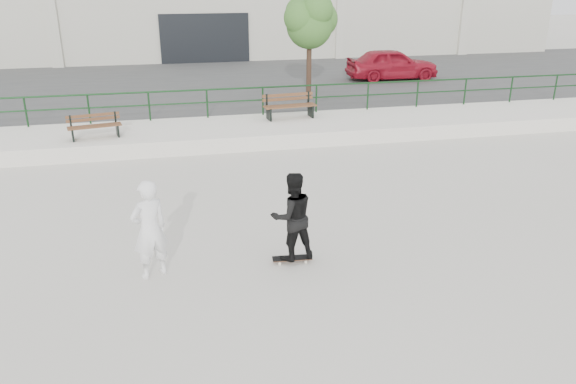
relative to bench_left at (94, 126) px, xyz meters
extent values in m
plane|color=#B6B2A7|center=(4.66, -8.94, -0.87)|extent=(120.00, 120.00, 0.00)
cube|color=silver|center=(4.66, 0.56, -0.62)|extent=(30.00, 3.00, 0.50)
cube|color=#404040|center=(4.66, 9.06, -0.62)|extent=(60.00, 14.00, 0.50)
cylinder|color=#153A19|center=(4.66, 1.86, 0.63)|extent=(28.00, 0.06, 0.06)
cylinder|color=#153A19|center=(4.66, 1.86, 0.18)|extent=(28.00, 0.05, 0.05)
cylinder|color=#153A19|center=(-2.34, 1.86, 0.13)|extent=(0.06, 0.06, 1.00)
cylinder|color=#153A19|center=(-0.34, 1.86, 0.13)|extent=(0.06, 0.06, 1.00)
cylinder|color=#153A19|center=(1.66, 1.86, 0.13)|extent=(0.06, 0.06, 1.00)
cylinder|color=#153A19|center=(3.66, 1.86, 0.13)|extent=(0.06, 0.06, 1.00)
cylinder|color=#153A19|center=(5.66, 1.86, 0.13)|extent=(0.06, 0.06, 1.00)
cylinder|color=#153A19|center=(7.66, 1.86, 0.13)|extent=(0.06, 0.06, 1.00)
cylinder|color=#153A19|center=(9.66, 1.86, 0.13)|extent=(0.06, 0.06, 1.00)
cylinder|color=#153A19|center=(11.66, 1.86, 0.13)|extent=(0.06, 0.06, 1.00)
cylinder|color=#153A19|center=(13.66, 1.86, 0.13)|extent=(0.06, 0.06, 1.00)
cylinder|color=#153A19|center=(15.66, 1.86, 0.13)|extent=(0.06, 0.06, 1.00)
cylinder|color=#153A19|center=(17.66, 1.86, 0.13)|extent=(0.06, 0.06, 1.00)
cube|color=black|center=(4.66, 15.01, 0.73)|extent=(5.00, 0.15, 3.20)
cube|color=#B8B6A5|center=(-3.34, 14.96, 2.23)|extent=(0.60, 0.25, 6.20)
cube|color=#B8B6A5|center=(12.66, 14.96, 2.23)|extent=(0.60, 0.25, 6.20)
cube|color=#B8B6A5|center=(20.66, 14.96, 2.23)|extent=(0.60, 0.25, 6.20)
cube|color=#543C1C|center=(0.04, -0.21, 0.02)|extent=(1.60, 0.42, 0.04)
cube|color=#543C1C|center=(0.01, -0.06, 0.02)|extent=(1.60, 0.42, 0.04)
cube|color=#543C1C|center=(-0.02, 0.10, 0.02)|extent=(1.60, 0.42, 0.04)
cube|color=#543C1C|center=(-0.03, 0.17, 0.19)|extent=(1.59, 0.35, 0.09)
cube|color=#543C1C|center=(-0.03, 0.17, 0.31)|extent=(1.59, 0.35, 0.09)
cube|color=black|center=(-0.65, -0.19, -0.18)|extent=(0.14, 0.45, 0.38)
cube|color=black|center=(-0.69, 0.04, 0.19)|extent=(0.06, 0.05, 0.38)
cube|color=black|center=(0.67, 0.07, -0.18)|extent=(0.14, 0.45, 0.38)
cube|color=black|center=(0.62, 0.30, 0.19)|extent=(0.06, 0.05, 0.38)
cube|color=#543C1C|center=(6.52, 0.95, 0.08)|extent=(1.87, 0.30, 0.04)
cube|color=#543C1C|center=(6.50, 1.13, 0.08)|extent=(1.87, 0.30, 0.04)
cube|color=#543C1C|center=(6.49, 1.32, 0.08)|extent=(1.87, 0.30, 0.04)
cube|color=#543C1C|center=(6.48, 1.40, 0.28)|extent=(1.87, 0.22, 0.10)
cube|color=#543C1C|center=(6.48, 1.40, 0.42)|extent=(1.87, 0.22, 0.10)
cube|color=black|center=(5.73, 1.06, -0.15)|extent=(0.11, 0.52, 0.44)
cube|color=black|center=(5.70, 1.33, 0.28)|extent=(0.07, 0.06, 0.44)
cube|color=black|center=(7.28, 1.21, -0.15)|extent=(0.11, 0.52, 0.44)
cube|color=black|center=(7.25, 1.48, 0.28)|extent=(0.07, 0.06, 0.44)
cylinder|color=#402820|center=(8.04, 4.52, 0.86)|extent=(0.21, 0.21, 2.46)
sphere|color=#386123|center=(8.04, 4.52, 2.50)|extent=(1.85, 1.85, 1.85)
sphere|color=#386123|center=(8.56, 4.83, 2.71)|extent=(1.44, 1.44, 1.44)
sphere|color=#386123|center=(7.63, 4.31, 2.81)|extent=(1.33, 1.33, 1.33)
sphere|color=#386123|center=(8.25, 4.11, 3.12)|extent=(1.23, 1.23, 1.23)
sphere|color=#386123|center=(7.74, 4.93, 3.02)|extent=(1.13, 1.13, 1.13)
imported|color=maroon|center=(12.96, 7.63, 0.37)|extent=(4.37, 1.84, 1.48)
cube|color=black|center=(4.44, -8.32, -0.78)|extent=(0.79, 0.26, 0.02)
cube|color=brown|center=(4.44, -8.32, -0.80)|extent=(0.79, 0.26, 0.01)
cube|color=gray|center=(4.18, -8.30, -0.82)|extent=(0.07, 0.16, 0.03)
cube|color=gray|center=(4.70, -8.34, -0.82)|extent=(0.07, 0.16, 0.03)
cylinder|color=beige|center=(4.17, -8.39, -0.84)|extent=(0.06, 0.03, 0.06)
cylinder|color=beige|center=(4.19, -8.20, -0.84)|extent=(0.06, 0.03, 0.06)
cylinder|color=beige|center=(4.69, -8.43, -0.84)|extent=(0.06, 0.03, 0.06)
cylinder|color=beige|center=(4.71, -8.24, -0.84)|extent=(0.06, 0.03, 0.06)
imported|color=black|center=(4.44, -8.32, 0.12)|extent=(0.95, 0.79, 1.78)
imported|color=white|center=(1.77, -8.28, 0.09)|extent=(0.83, 0.71, 1.91)
camera|label=1|loc=(2.26, -17.91, 4.49)|focal=35.00mm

